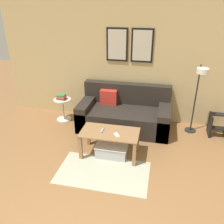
{
  "coord_description": "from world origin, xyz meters",
  "views": [
    {
      "loc": [
        0.74,
        -1.34,
        2.55
      ],
      "look_at": [
        -0.01,
        2.08,
        0.85
      ],
      "focal_mm": 38.0,
      "sensor_mm": 36.0,
      "label": 1
    }
  ],
  "objects": [
    {
      "name": "wall_back",
      "position": [
        0.0,
        3.62,
        1.28
      ],
      "size": [
        5.6,
        0.09,
        2.55
      ],
      "color": "tan",
      "rests_on": "ground_plane"
    },
    {
      "name": "floor_lamp",
      "position": [
        1.43,
        3.07,
        1.04
      ],
      "size": [
        0.23,
        0.52,
        1.43
      ],
      "color": "black",
      "rests_on": "ground_plane"
    },
    {
      "name": "step_stool",
      "position": [
        1.95,
        3.2,
        0.24
      ],
      "size": [
        0.36,
        0.33,
        0.45
      ],
      "color": "black",
      "rests_on": "ground_plane"
    },
    {
      "name": "couch",
      "position": [
        0.03,
        3.14,
        0.3
      ],
      "size": [
        1.88,
        0.93,
        0.89
      ],
      "color": "#28231E",
      "rests_on": "ground_plane"
    },
    {
      "name": "remote_control",
      "position": [
        -0.19,
        2.09,
        0.47
      ],
      "size": [
        0.05,
        0.15,
        0.02
      ],
      "primitive_type": "cube",
      "rotation": [
        0.0,
        0.0,
        -0.05
      ],
      "color": "#99999E",
      "rests_on": "coffee_table"
    },
    {
      "name": "side_table",
      "position": [
        -1.38,
        3.17,
        0.3
      ],
      "size": [
        0.39,
        0.39,
        0.5
      ],
      "color": "silver",
      "rests_on": "ground_plane"
    },
    {
      "name": "book_stack",
      "position": [
        -1.39,
        3.17,
        0.56
      ],
      "size": [
        0.23,
        0.18,
        0.11
      ],
      "color": "#B73333",
      "rests_on": "side_table"
    },
    {
      "name": "area_rug",
      "position": [
        -0.05,
        1.58,
        0.0
      ],
      "size": [
        1.47,
        0.83,
        0.01
      ],
      "primitive_type": "cube",
      "color": "#B2B79E",
      "rests_on": "ground_plane"
    },
    {
      "name": "coffee_table",
      "position": [
        -0.05,
        2.09,
        0.37
      ],
      "size": [
        1.0,
        0.53,
        0.46
      ],
      "color": "#997047",
      "rests_on": "ground_plane"
    },
    {
      "name": "storage_bin",
      "position": [
        -0.01,
        2.08,
        0.11
      ],
      "size": [
        0.56,
        0.39,
        0.22
      ],
      "color": "#B2B2B7",
      "rests_on": "ground_plane"
    },
    {
      "name": "cell_phone",
      "position": [
        0.09,
        2.01,
        0.47
      ],
      "size": [
        0.13,
        0.15,
        0.01
      ],
      "primitive_type": "cube",
      "rotation": [
        0.0,
        0.0,
        0.56
      ],
      "color": "silver",
      "rests_on": "coffee_table"
    }
  ]
}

